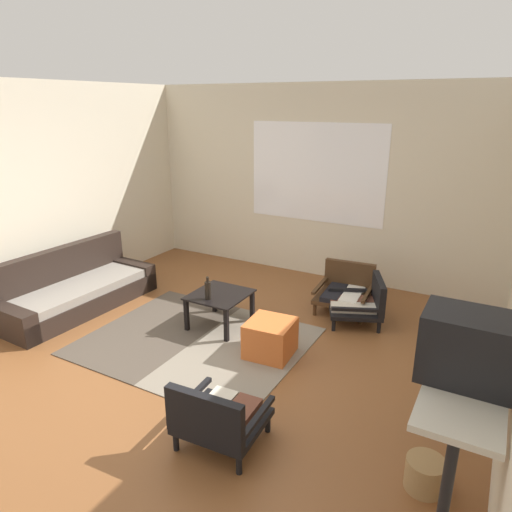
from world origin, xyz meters
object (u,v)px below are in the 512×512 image
Objects in this scene: couch at (75,291)px; glass_bottle at (208,290)px; console_shelf at (467,383)px; clay_vase at (476,334)px; wicker_basket at (425,474)px; armchair_striped_foreground at (217,418)px; armchair_corner at (361,302)px; coffee_table at (220,299)px; crt_television at (472,348)px; ottoman_orange at (270,338)px; armchair_by_window at (345,289)px.

glass_bottle is (1.82, 0.27, 0.28)m from couch.
console_shelf is 4.95× the size of clay_vase.
couch is 4.58m from clay_vase.
wicker_basket is at bearing -113.39° from clay_vase.
armchair_striped_foreground is 1.87m from clay_vase.
armchair_corner is (0.31, 2.53, -0.01)m from armchair_striped_foreground.
crt_television is at bearing -27.25° from coffee_table.
ottoman_orange is at bearing 148.80° from wicker_basket.
clay_vase reaches higher than console_shelf.
coffee_table is 0.93× the size of armchair_by_window.
crt_television reaches higher than coffee_table.
glass_bottle is (-1.11, -1.34, 0.26)m from armchair_by_window.
coffee_table is (1.85, 0.45, 0.11)m from couch.
armchair_striped_foreground is 2.20× the size of clay_vase.
armchair_by_window is at bearing 28.67° from couch.
armchair_corner is 1.78m from glass_bottle.
armchair_by_window is 1.53× the size of ottoman_orange.
crt_television is (1.54, -2.51, 0.87)m from armchair_by_window.
coffee_table is 2.47× the size of glass_bottle.
clay_vase is (0.00, 0.26, 0.22)m from console_shelf.
armchair_corner is at bearing 22.51° from couch.
crt_television is at bearing -90.45° from clay_vase.
crt_television is (1.56, 0.30, 0.86)m from armchair_striped_foreground.
ottoman_orange is (0.79, -0.29, -0.14)m from coffee_table.
clay_vase is at bearing 66.61° from wicker_basket.
wicker_basket is (1.41, 0.34, -0.15)m from armchair_striped_foreground.
ottoman_orange is (-0.27, 1.36, -0.07)m from armchair_striped_foreground.
glass_bottle is at bearing 8.43° from couch.
console_shelf reaches higher than couch.
crt_television is (1.25, -2.24, 0.87)m from armchair_corner.
armchair_striped_foreground is 1.81m from crt_television.
crt_television is at bearing 10.72° from armchair_striped_foreground.
glass_bottle is at bearing -129.84° from armchair_by_window.
couch is 3.49m from armchair_corner.
coffee_table is at bearing 13.62° from couch.
coffee_table is at bearing 160.10° from ottoman_orange.
clay_vase is at bearing -19.84° from ottoman_orange.
crt_television is 1.91× the size of clay_vase.
ottoman_orange is 0.31× the size of console_shelf.
armchair_corner reaches higher than wicker_basket.
wicker_basket is at bearing -27.81° from coffee_table.
ottoman_orange is at bearing 153.42° from console_shelf.
armchair_by_window is at bearing 78.58° from ottoman_orange.
crt_television reaches higher than wicker_basket.
armchair_striped_foreground is at bearing -169.28° from crt_television.
couch reaches higher than coffee_table.
clay_vase reaches higher than armchair_striped_foreground.
glass_bottle is (-1.40, -1.07, 0.26)m from armchair_corner.
armchair_by_window reaches higher than coffee_table.
wicker_basket is at bearing 162.66° from crt_television.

